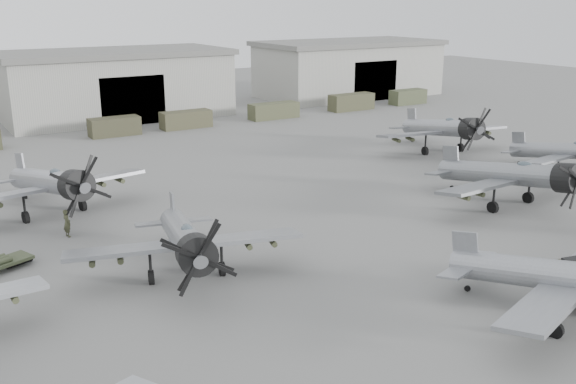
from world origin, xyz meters
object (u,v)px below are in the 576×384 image
object	(u,v)px
aircraft_mid_1	(186,240)
aircraft_mid_2	(515,175)
aircraft_far_1	(445,129)
aircraft_far_0	(53,183)
ground_crew	(67,223)
aircraft_mid_3	(572,152)

from	to	relation	value
aircraft_mid_1	aircraft_mid_2	distance (m)	25.74
aircraft_mid_2	aircraft_far_1	world-z (taller)	aircraft_far_1
aircraft_far_0	ground_crew	bearing A→B (deg)	-103.14
aircraft_mid_1	aircraft_mid_3	xyz separation A→B (m)	(37.52, 2.84, -0.22)
aircraft_mid_2	aircraft_mid_3	bearing A→B (deg)	14.09
aircraft_mid_1	aircraft_far_1	size ratio (longest dim) A/B	0.92
aircraft_mid_2	aircraft_far_0	bearing A→B (deg)	148.85
aircraft_mid_1	aircraft_mid_3	size ratio (longest dim) A/B	1.10
aircraft_far_1	ground_crew	world-z (taller)	aircraft_far_1
aircraft_mid_3	aircraft_far_0	world-z (taller)	aircraft_far_0
aircraft_far_1	aircraft_mid_3	bearing A→B (deg)	-63.91
aircraft_mid_1	aircraft_mid_2	world-z (taller)	aircraft_mid_2
aircraft_mid_2	aircraft_mid_3	world-z (taller)	aircraft_mid_2
aircraft_mid_3	aircraft_far_0	distance (m)	42.97
aircraft_mid_3	aircraft_mid_2	bearing A→B (deg)	-168.75
aircraft_mid_3	ground_crew	xyz separation A→B (m)	(-41.47, 7.62, -1.21)
aircraft_mid_3	aircraft_far_1	world-z (taller)	aircraft_far_1
aircraft_far_0	aircraft_far_1	world-z (taller)	aircraft_far_1
aircraft_mid_2	aircraft_far_0	world-z (taller)	aircraft_mid_2
aircraft_mid_3	ground_crew	distance (m)	42.18
aircraft_far_0	aircraft_far_1	size ratio (longest dim) A/B	0.98
aircraft_far_1	aircraft_far_0	bearing A→B (deg)	-169.76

